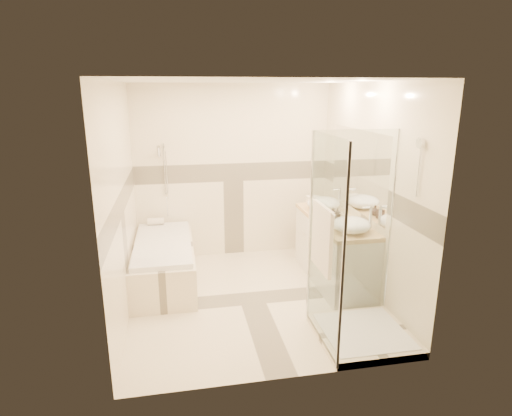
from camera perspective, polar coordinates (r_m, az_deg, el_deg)
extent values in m
cube|color=beige|center=(5.24, -0.58, -11.98)|extent=(2.80, 3.00, 0.01)
cube|color=white|center=(4.64, -0.67, 16.65)|extent=(2.80, 3.00, 0.01)
cube|color=beige|center=(6.24, -3.06, 4.78)|extent=(2.80, 0.01, 2.50)
cube|color=beige|center=(3.38, 3.89, -4.69)|extent=(2.80, 0.01, 2.50)
cube|color=beige|center=(4.75, -17.53, 0.62)|extent=(0.01, 3.00, 2.50)
cube|color=beige|center=(5.21, 14.78, 2.11)|extent=(0.01, 3.00, 2.50)
cube|color=white|center=(5.43, 13.42, 4.89)|extent=(0.01, 1.60, 1.00)
cylinder|color=silver|center=(6.14, -12.12, 5.22)|extent=(0.02, 0.02, 0.70)
cube|color=beige|center=(5.66, -12.14, -7.32)|extent=(0.75, 1.70, 0.50)
cube|color=white|center=(5.56, -12.30, -4.66)|extent=(0.69, 1.60, 0.06)
ellipsoid|color=white|center=(5.57, -12.27, -5.14)|extent=(0.56, 1.40, 0.16)
cube|color=white|center=(5.62, 10.28, -5.74)|extent=(0.55, 1.60, 0.80)
cylinder|color=silver|center=(5.12, 8.90, -6.03)|extent=(0.01, 0.24, 0.01)
cylinder|color=silver|center=(5.83, 6.30, -3.20)|extent=(0.01, 0.24, 0.01)
cube|color=#DEB775|center=(5.48, 10.50, -1.59)|extent=(0.57, 1.62, 0.05)
cube|color=beige|center=(4.60, 14.10, -16.08)|extent=(0.90, 0.90, 0.08)
cube|color=white|center=(4.58, 14.14, -15.60)|extent=(0.80, 0.80, 0.01)
cube|color=white|center=(4.00, 9.24, -4.77)|extent=(0.01, 0.90, 2.00)
cube|color=white|center=(4.55, 12.63, -2.44)|extent=(0.90, 0.01, 2.00)
cylinder|color=silver|center=(3.61, 11.57, -7.19)|extent=(0.03, 0.03, 2.00)
cylinder|color=silver|center=(4.40, 7.20, -2.79)|extent=(0.03, 0.03, 2.00)
cylinder|color=silver|center=(4.75, 17.60, -2.04)|extent=(0.03, 0.03, 2.00)
cylinder|color=silver|center=(4.16, 21.04, 8.09)|extent=(0.03, 0.10, 0.10)
cylinder|color=silver|center=(3.88, 8.97, 0.17)|extent=(0.02, 0.60, 0.02)
cube|color=white|center=(3.97, 8.79, -4.00)|extent=(0.04, 0.48, 0.62)
ellipsoid|color=white|center=(5.80, 8.98, 0.59)|extent=(0.44, 0.44, 0.18)
ellipsoid|color=white|center=(4.96, 12.60, -2.20)|extent=(0.44, 0.44, 0.17)
cylinder|color=silver|center=(5.86, 11.08, 1.21)|extent=(0.03, 0.03, 0.29)
cylinder|color=silver|center=(5.81, 10.67, 2.36)|extent=(0.10, 0.02, 0.02)
cylinder|color=silver|center=(5.03, 15.00, -1.35)|extent=(0.03, 0.03, 0.30)
cylinder|color=silver|center=(4.97, 14.55, 0.03)|extent=(0.11, 0.03, 0.03)
imported|color=black|center=(5.33, 10.82, -0.87)|extent=(0.10, 0.10, 0.17)
imported|color=black|center=(5.47, 10.26, -0.62)|extent=(0.12, 0.12, 0.13)
cube|color=white|center=(6.10, 7.95, 0.99)|extent=(0.22, 0.31, 0.09)
cylinder|color=white|center=(6.22, -13.22, -1.74)|extent=(0.22, 0.10, 0.10)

